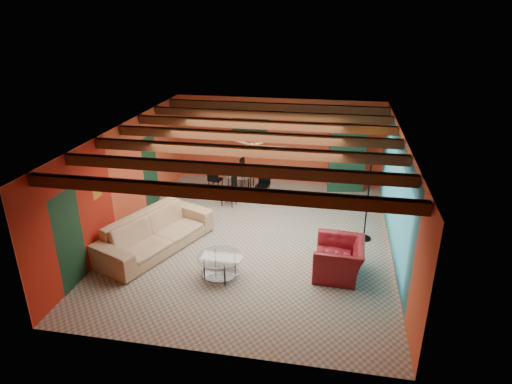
% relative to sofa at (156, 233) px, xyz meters
% --- Properties ---
extents(room, '(6.52, 8.01, 2.71)m').
position_rel_sofa_xyz_m(room, '(2.17, 1.04, 1.94)').
color(room, gray).
rests_on(room, ground).
extents(sofa, '(2.16, 3.12, 0.85)m').
position_rel_sofa_xyz_m(sofa, '(0.00, 0.00, 0.00)').
color(sofa, tan).
rests_on(sofa, ground).
extents(armchair, '(1.06, 1.20, 0.75)m').
position_rel_sofa_xyz_m(armchair, '(4.22, -0.31, -0.05)').
color(armchair, maroon).
rests_on(armchair, ground).
extents(coffee_table, '(1.14, 1.14, 0.48)m').
position_rel_sofa_xyz_m(coffee_table, '(1.77, -0.87, -0.18)').
color(coffee_table, white).
rests_on(coffee_table, ground).
extents(dining_table, '(2.10, 2.10, 0.95)m').
position_rel_sofa_xyz_m(dining_table, '(1.21, 3.48, 0.05)').
color(dining_table, silver).
rests_on(dining_table, ground).
extents(armoire, '(1.14, 0.70, 1.86)m').
position_rel_sofa_xyz_m(armoire, '(4.37, 4.63, 0.51)').
color(armoire, maroon).
rests_on(armoire, ground).
extents(floor_lamp, '(0.58, 0.58, 2.15)m').
position_rel_sofa_xyz_m(floor_lamp, '(4.82, 1.38, 0.65)').
color(floor_lamp, black).
rests_on(floor_lamp, ground).
extents(ceiling_fan, '(1.50, 1.50, 0.44)m').
position_rel_sofa_xyz_m(ceiling_fan, '(2.17, 0.93, 1.94)').
color(ceiling_fan, '#472614').
rests_on(ceiling_fan, ceiling).
extents(painting, '(1.05, 0.03, 0.65)m').
position_rel_sofa_xyz_m(painting, '(1.27, 4.89, 1.23)').
color(painting, black).
rests_on(painting, wall_back).
extents(potted_plant, '(0.48, 0.43, 0.46)m').
position_rel_sofa_xyz_m(potted_plant, '(4.37, 4.63, 1.67)').
color(potted_plant, '#26661E').
rests_on(potted_plant, armoire).
extents(vase, '(0.25, 0.25, 0.20)m').
position_rel_sofa_xyz_m(vase, '(1.21, 3.48, 0.63)').
color(vase, orange).
rests_on(vase, dining_table).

